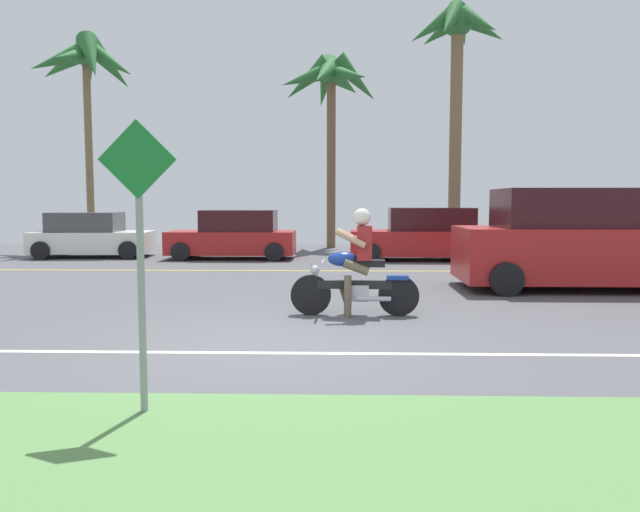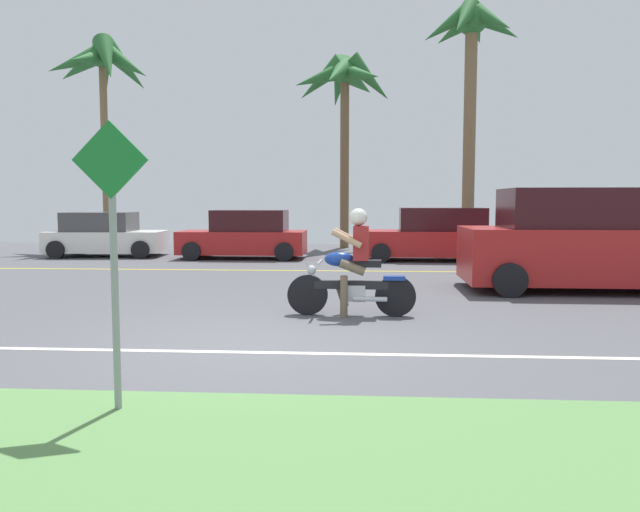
{
  "view_description": "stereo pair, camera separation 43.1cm",
  "coord_description": "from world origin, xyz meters",
  "px_view_note": "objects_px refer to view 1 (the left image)",
  "views": [
    {
      "loc": [
        0.87,
        -7.55,
        1.77
      ],
      "look_at": [
        0.57,
        3.29,
        0.81
      ],
      "focal_mm": 34.66,
      "sensor_mm": 36.0,
      "label": 1
    },
    {
      "loc": [
        1.3,
        -7.53,
        1.77
      ],
      "look_at": [
        0.57,
        3.29,
        0.81
      ],
      "focal_mm": 34.66,
      "sensor_mm": 36.0,
      "label": 2
    }
  ],
  "objects_px": {
    "motorcyclist": "(356,270)",
    "palm_tree_0": "(85,67)",
    "suv_nearby": "(584,241)",
    "parked_car_1": "(234,236)",
    "palm_tree_1": "(457,47)",
    "parked_car_2": "(425,236)",
    "street_sign": "(140,239)",
    "parked_car_3": "(563,233)",
    "parked_car_0": "(91,236)",
    "palm_tree_2": "(330,85)"
  },
  "relations": [
    {
      "from": "motorcyclist",
      "to": "parked_car_2",
      "type": "height_order",
      "value": "motorcyclist"
    },
    {
      "from": "suv_nearby",
      "to": "parked_car_2",
      "type": "relative_size",
      "value": 1.17
    },
    {
      "from": "parked_car_1",
      "to": "parked_car_3",
      "type": "relative_size",
      "value": 0.89
    },
    {
      "from": "suv_nearby",
      "to": "parked_car_2",
      "type": "distance_m",
      "value": 6.53
    },
    {
      "from": "palm_tree_1",
      "to": "parked_car_1",
      "type": "bearing_deg",
      "value": -155.78
    },
    {
      "from": "motorcyclist",
      "to": "palm_tree_1",
      "type": "xyz_separation_m",
      "value": [
        3.88,
        12.72,
        6.45
      ]
    },
    {
      "from": "parked_car_3",
      "to": "palm_tree_1",
      "type": "relative_size",
      "value": 0.51
    },
    {
      "from": "parked_car_1",
      "to": "parked_car_2",
      "type": "xyz_separation_m",
      "value": [
        5.82,
        -0.27,
        0.03
      ]
    },
    {
      "from": "parked_car_2",
      "to": "parked_car_1",
      "type": "bearing_deg",
      "value": 177.33
    },
    {
      "from": "parked_car_0",
      "to": "parked_car_3",
      "type": "relative_size",
      "value": 0.85
    },
    {
      "from": "motorcyclist",
      "to": "palm_tree_0",
      "type": "bearing_deg",
      "value": 126.07
    },
    {
      "from": "parked_car_2",
      "to": "palm_tree_2",
      "type": "height_order",
      "value": "palm_tree_2"
    },
    {
      "from": "parked_car_2",
      "to": "palm_tree_0",
      "type": "relative_size",
      "value": 0.56
    },
    {
      "from": "suv_nearby",
      "to": "street_sign",
      "type": "bearing_deg",
      "value": -130.53
    },
    {
      "from": "motorcyclist",
      "to": "parked_car_2",
      "type": "xyz_separation_m",
      "value": [
        2.36,
        9.14,
        0.03
      ]
    },
    {
      "from": "parked_car_0",
      "to": "motorcyclist",
      "type": "bearing_deg",
      "value": -50.56
    },
    {
      "from": "parked_car_2",
      "to": "palm_tree_2",
      "type": "xyz_separation_m",
      "value": [
        -2.91,
        5.01,
        5.39
      ]
    },
    {
      "from": "street_sign",
      "to": "parked_car_1",
      "type": "bearing_deg",
      "value": 96.49
    },
    {
      "from": "suv_nearby",
      "to": "palm_tree_1",
      "type": "bearing_deg",
      "value": 94.74
    },
    {
      "from": "palm_tree_2",
      "to": "street_sign",
      "type": "xyz_separation_m",
      "value": [
        -1.32,
        -18.78,
        -4.65
      ]
    },
    {
      "from": "parked_car_2",
      "to": "street_sign",
      "type": "height_order",
      "value": "street_sign"
    },
    {
      "from": "motorcyclist",
      "to": "palm_tree_2",
      "type": "distance_m",
      "value": 15.16
    },
    {
      "from": "parked_car_1",
      "to": "parked_car_2",
      "type": "relative_size",
      "value": 0.89
    },
    {
      "from": "parked_car_0",
      "to": "palm_tree_0",
      "type": "height_order",
      "value": "palm_tree_0"
    },
    {
      "from": "suv_nearby",
      "to": "parked_car_1",
      "type": "distance_m",
      "value": 10.35
    },
    {
      "from": "palm_tree_0",
      "to": "palm_tree_2",
      "type": "relative_size",
      "value": 1.05
    },
    {
      "from": "parked_car_2",
      "to": "palm_tree_0",
      "type": "height_order",
      "value": "palm_tree_0"
    },
    {
      "from": "motorcyclist",
      "to": "palm_tree_0",
      "type": "xyz_separation_m",
      "value": [
        -9.29,
        12.75,
        5.83
      ]
    },
    {
      "from": "parked_car_0",
      "to": "palm_tree_0",
      "type": "relative_size",
      "value": 0.49
    },
    {
      "from": "motorcyclist",
      "to": "palm_tree_2",
      "type": "xyz_separation_m",
      "value": [
        -0.56,
        14.15,
        5.42
      ]
    },
    {
      "from": "suv_nearby",
      "to": "parked_car_3",
      "type": "xyz_separation_m",
      "value": [
        2.68,
        8.49,
        -0.28
      ]
    },
    {
      "from": "palm_tree_0",
      "to": "motorcyclist",
      "type": "bearing_deg",
      "value": -53.93
    },
    {
      "from": "parked_car_1",
      "to": "parked_car_2",
      "type": "bearing_deg",
      "value": -2.67
    },
    {
      "from": "palm_tree_0",
      "to": "street_sign",
      "type": "height_order",
      "value": "palm_tree_0"
    },
    {
      "from": "palm_tree_1",
      "to": "street_sign",
      "type": "bearing_deg",
      "value": -108.36
    },
    {
      "from": "parked_car_3",
      "to": "palm_tree_0",
      "type": "distance_m",
      "value": 17.69
    },
    {
      "from": "parked_car_1",
      "to": "motorcyclist",
      "type": "bearing_deg",
      "value": -69.77
    },
    {
      "from": "palm_tree_2",
      "to": "suv_nearby",
      "type": "bearing_deg",
      "value": -64.74
    },
    {
      "from": "suv_nearby",
      "to": "palm_tree_1",
      "type": "relative_size",
      "value": 0.59
    },
    {
      "from": "motorcyclist",
      "to": "parked_car_1",
      "type": "height_order",
      "value": "motorcyclist"
    },
    {
      "from": "parked_car_3",
      "to": "palm_tree_2",
      "type": "distance_m",
      "value": 9.95
    },
    {
      "from": "palm_tree_2",
      "to": "motorcyclist",
      "type": "bearing_deg",
      "value": -87.75
    },
    {
      "from": "suv_nearby",
      "to": "parked_car_1",
      "type": "relative_size",
      "value": 1.32
    },
    {
      "from": "parked_car_0",
      "to": "parked_car_3",
      "type": "height_order",
      "value": "parked_car_3"
    },
    {
      "from": "parked_car_0",
      "to": "parked_car_2",
      "type": "bearing_deg",
      "value": -3.91
    },
    {
      "from": "palm_tree_1",
      "to": "parked_car_0",
      "type": "bearing_deg",
      "value": -166.56
    },
    {
      "from": "motorcyclist",
      "to": "parked_car_3",
      "type": "height_order",
      "value": "motorcyclist"
    },
    {
      "from": "parked_car_2",
      "to": "motorcyclist",
      "type": "bearing_deg",
      "value": -104.45
    },
    {
      "from": "parked_car_0",
      "to": "palm_tree_0",
      "type": "bearing_deg",
      "value": 112.18
    },
    {
      "from": "parked_car_1",
      "to": "parked_car_0",
      "type": "bearing_deg",
      "value": 174.55
    }
  ]
}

